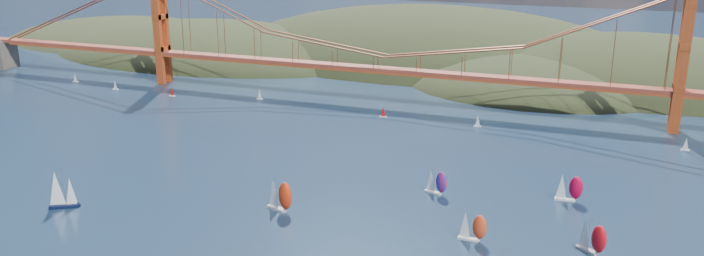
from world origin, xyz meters
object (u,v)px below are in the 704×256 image
at_px(sloop_navy, 61,190).
at_px(racer_rwb, 436,181).
at_px(racer_2, 591,237).
at_px(racer_1, 472,226).
at_px(racer_0, 279,194).
at_px(racer_3, 568,187).

distance_m(sloop_navy, racer_rwb, 110.08).
xyz_separation_m(sloop_navy, racer_2, (144.35, 25.18, -1.09)).
relative_size(sloop_navy, racer_1, 1.46).
distance_m(sloop_navy, racer_1, 117.14).
relative_size(racer_1, racer_2, 0.92).
height_order(racer_2, racer_rwb, racer_2).
relative_size(sloop_navy, racer_0, 1.18).
bearing_deg(sloop_navy, racer_2, -22.07).
height_order(racer_1, racer_rwb, racer_rwb).
height_order(racer_1, racer_2, racer_2).
height_order(racer_0, racer_rwb, racer_0).
xyz_separation_m(sloop_navy, racer_1, (115.18, 21.26, -1.46)).
bearing_deg(racer_1, racer_2, 10.48).
bearing_deg(racer_2, sloop_navy, -136.87).
bearing_deg(racer_rwb, sloop_navy, -135.36).
xyz_separation_m(racer_0, racer_1, (55.42, 0.53, -0.96)).
bearing_deg(racer_0, racer_rwb, 55.14).
height_order(racer_3, racer_rwb, racer_3).
bearing_deg(racer_0, racer_2, 21.72).
bearing_deg(racer_3, sloop_navy, -159.22).
bearing_deg(racer_3, racer_2, -78.71).
distance_m(racer_0, racer_3, 85.26).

